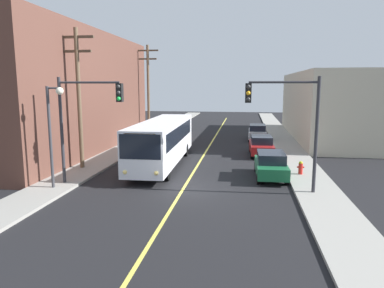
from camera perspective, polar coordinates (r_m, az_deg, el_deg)
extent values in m
plane|color=black|center=(19.70, -1.61, -7.48)|extent=(120.00, 120.00, 0.00)
cube|color=gray|center=(30.98, -11.62, -1.33)|extent=(2.50, 90.00, 0.15)
cube|color=gray|center=(29.37, 16.03, -2.09)|extent=(2.50, 90.00, 0.15)
cube|color=#D8CC4C|center=(34.20, 2.81, -0.28)|extent=(0.16, 60.00, 0.01)
cube|color=brown|center=(33.87, -21.49, 7.64)|extent=(10.00, 23.98, 10.17)
cube|color=black|center=(31.95, -13.38, 1.69)|extent=(0.06, 16.78, 1.30)
cube|color=black|center=(31.70, -13.60, 7.44)|extent=(0.06, 16.78, 1.30)
cube|color=black|center=(31.78, -13.82, 13.21)|extent=(0.06, 16.78, 1.30)
cube|color=beige|center=(42.30, 23.94, 5.57)|extent=(12.00, 22.56, 7.04)
cube|color=black|center=(41.28, 15.75, 3.26)|extent=(0.06, 15.79, 1.30)
cube|color=black|center=(41.08, 15.95, 7.70)|extent=(0.06, 15.79, 1.30)
cube|color=silver|center=(25.71, -4.66, 0.63)|extent=(2.78, 12.05, 2.75)
cube|color=black|center=(19.90, -8.28, -0.45)|extent=(2.35, 0.13, 1.40)
cube|color=black|center=(31.46, -2.40, 3.38)|extent=(2.30, 0.12, 1.10)
cube|color=black|center=(25.93, -7.39, 1.82)|extent=(0.26, 10.20, 1.10)
cube|color=black|center=(25.41, -1.91, 1.74)|extent=(0.26, 10.20, 1.10)
cube|color=orange|center=(19.81, -8.31, 1.26)|extent=(1.79, 0.09, 0.30)
sphere|color=#F9D872|center=(20.41, -10.63, -4.43)|extent=(0.24, 0.24, 0.24)
sphere|color=#F9D872|center=(19.93, -5.73, -4.64)|extent=(0.24, 0.24, 0.24)
cylinder|color=black|center=(22.25, -9.73, -4.32)|extent=(0.32, 1.01, 1.00)
cylinder|color=black|center=(21.71, -4.02, -4.55)|extent=(0.32, 1.01, 1.00)
cylinder|color=black|center=(29.54, -5.35, -0.86)|extent=(0.32, 1.01, 1.00)
cylinder|color=black|center=(29.13, -1.03, -0.96)|extent=(0.32, 1.01, 1.00)
cube|color=#196038|center=(22.77, 12.40, -3.65)|extent=(1.89, 4.43, 0.70)
cube|color=black|center=(22.64, 12.46, -2.05)|extent=(1.67, 2.49, 0.60)
cylinder|color=black|center=(21.34, 10.56, -5.43)|extent=(0.23, 0.64, 0.64)
cylinder|color=black|center=(21.50, 14.84, -5.48)|extent=(0.23, 0.64, 0.64)
cylinder|color=black|center=(24.25, 10.19, -3.64)|extent=(0.23, 0.64, 0.64)
cylinder|color=black|center=(24.39, 13.95, -3.69)|extent=(0.23, 0.64, 0.64)
cube|color=maroon|center=(29.92, 10.94, -0.53)|extent=(1.95, 4.46, 0.70)
cube|color=black|center=(29.81, 10.98, 0.70)|extent=(1.70, 2.52, 0.60)
cylinder|color=black|center=(28.45, 9.53, -1.71)|extent=(0.24, 0.65, 0.64)
cylinder|color=black|center=(28.58, 12.74, -1.76)|extent=(0.24, 0.65, 0.64)
cylinder|color=black|center=(31.40, 9.26, -0.67)|extent=(0.24, 0.65, 0.64)
cylinder|color=black|center=(31.52, 12.17, -0.72)|extent=(0.24, 0.65, 0.64)
cube|color=#B7B7BC|center=(38.42, 10.35, 1.64)|extent=(1.88, 4.43, 0.70)
cube|color=black|center=(38.34, 10.38, 2.60)|extent=(1.67, 2.49, 0.60)
cylinder|color=black|center=(36.98, 9.12, 0.83)|extent=(0.23, 0.64, 0.64)
cylinder|color=black|center=(37.00, 11.60, 0.76)|extent=(0.23, 0.64, 0.64)
cylinder|color=black|center=(39.95, 9.17, 1.45)|extent=(0.23, 0.64, 0.64)
cylinder|color=black|center=(39.97, 11.46, 1.39)|extent=(0.23, 0.64, 0.64)
cylinder|color=brown|center=(25.11, -17.52, 6.77)|extent=(0.28, 0.28, 9.23)
cube|color=#4C3D2D|center=(25.29, -17.98, 15.90)|extent=(2.40, 0.16, 0.16)
cube|color=#4C3D2D|center=(25.19, -17.88, 13.87)|extent=(2.00, 0.16, 0.16)
cylinder|color=brown|center=(40.45, -6.96, 8.40)|extent=(0.28, 0.28, 9.90)
cube|color=#4C3D2D|center=(40.62, -7.09, 14.55)|extent=(2.40, 0.16, 0.16)
cube|color=#4C3D2D|center=(40.55, -7.06, 13.28)|extent=(2.00, 0.16, 0.16)
cylinder|color=#2D2D33|center=(21.59, -20.02, 1.99)|extent=(0.18, 0.18, 6.00)
cylinder|color=#2D2D33|center=(20.66, -16.11, 9.39)|extent=(3.50, 0.12, 0.12)
cube|color=black|center=(20.00, -11.43, 8.01)|extent=(0.32, 0.36, 1.00)
sphere|color=#2D2D2D|center=(19.82, -11.65, 8.92)|extent=(0.22, 0.22, 0.22)
sphere|color=#2D2D2D|center=(19.83, -11.62, 7.99)|extent=(0.22, 0.22, 0.22)
sphere|color=green|center=(19.83, -11.59, 7.07)|extent=(0.22, 0.22, 0.22)
cylinder|color=#2D2D33|center=(19.44, 19.16, 1.28)|extent=(0.18, 0.18, 6.00)
cylinder|color=#2D2D33|center=(19.02, 14.34, 9.51)|extent=(3.50, 0.12, 0.12)
cube|color=black|center=(18.93, 8.95, 8.02)|extent=(0.32, 0.36, 1.00)
sphere|color=#2D2D2D|center=(18.74, 8.98, 8.98)|extent=(0.22, 0.22, 0.22)
sphere|color=#F2A519|center=(18.74, 8.95, 8.01)|extent=(0.22, 0.22, 0.22)
sphere|color=#2D2D2D|center=(18.75, 8.93, 7.03)|extent=(0.22, 0.22, 0.22)
cylinder|color=#38383D|center=(20.75, -21.62, 0.92)|extent=(0.16, 0.16, 5.50)
cylinder|color=#38383D|center=(20.39, -21.20, 8.29)|extent=(0.70, 0.10, 0.10)
sphere|color=#EAE5C6|center=(20.22, -20.31, 7.92)|extent=(0.40, 0.40, 0.40)
cylinder|color=red|center=(23.65, 16.88, -3.78)|extent=(0.26, 0.26, 0.70)
sphere|color=gold|center=(23.57, 16.92, -2.90)|extent=(0.24, 0.24, 0.24)
cylinder|color=red|center=(23.61, 16.51, -3.54)|extent=(0.12, 0.10, 0.10)
cylinder|color=red|center=(23.65, 17.28, -3.55)|extent=(0.12, 0.10, 0.10)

